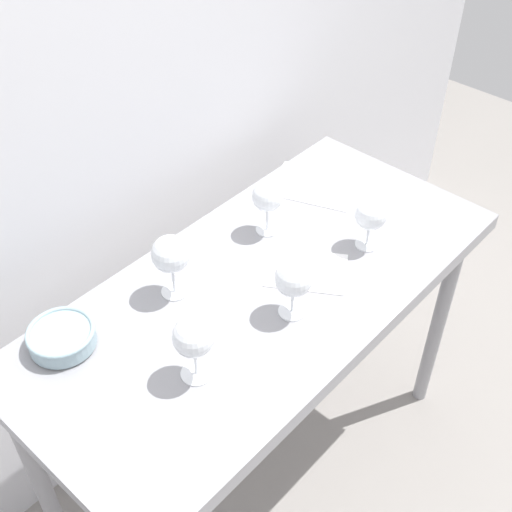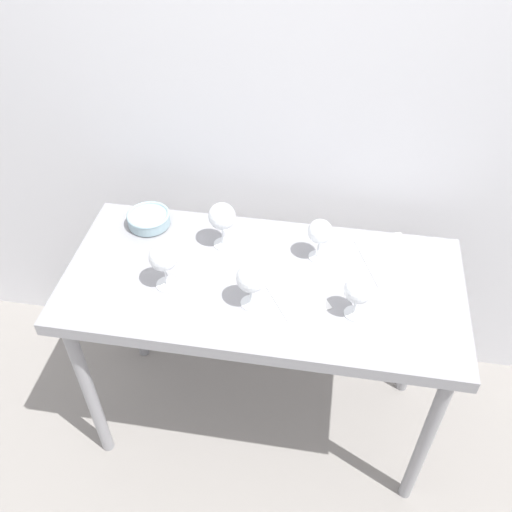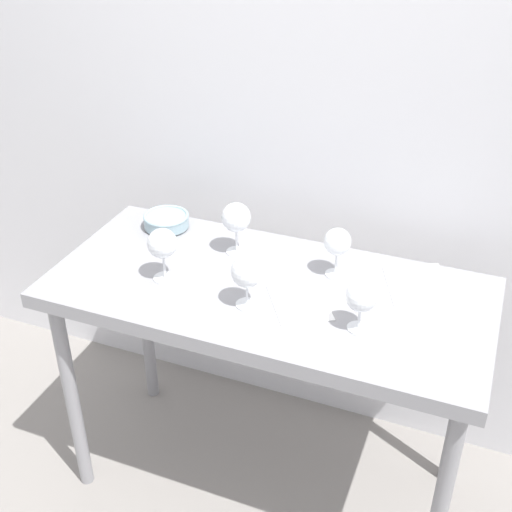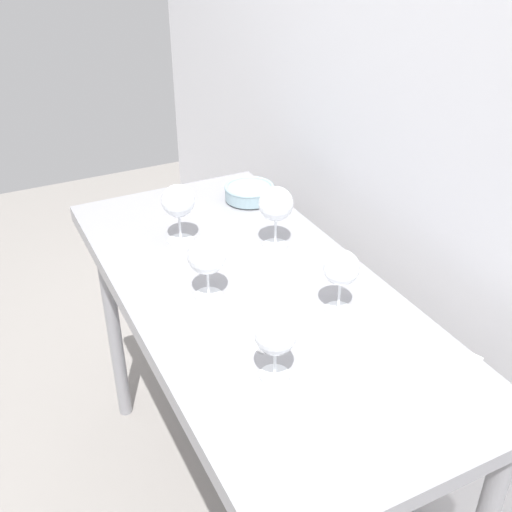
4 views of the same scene
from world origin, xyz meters
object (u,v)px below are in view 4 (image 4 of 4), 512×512
(wine_glass_near_center, at_px, (207,257))
(tasting_sheet_upper, at_px, (258,318))
(tasting_sheet_lower, at_px, (417,369))
(wine_glass_far_right, at_px, (341,269))
(wine_glass_near_right, at_px, (275,335))
(tasting_bowl, at_px, (249,192))
(wine_glass_far_left, at_px, (276,205))
(wine_glass_near_left, at_px, (178,202))

(wine_glass_near_center, distance_m, tasting_sheet_upper, 0.20)
(wine_glass_near_center, xyz_separation_m, tasting_sheet_lower, (0.46, 0.29, -0.11))
(wine_glass_near_center, distance_m, wine_glass_far_right, 0.33)
(wine_glass_far_right, relative_size, tasting_sheet_lower, 0.65)
(wine_glass_near_center, xyz_separation_m, tasting_sheet_upper, (0.14, 0.07, -0.11))
(wine_glass_near_right, relative_size, wine_glass_far_right, 0.94)
(wine_glass_near_right, relative_size, tasting_bowl, 0.95)
(tasting_sheet_upper, bearing_deg, wine_glass_far_left, 112.52)
(wine_glass_far_left, height_order, tasting_sheet_upper, wine_glass_far_left)
(wine_glass_near_left, xyz_separation_m, wine_glass_near_right, (0.64, -0.03, -0.02))
(tasting_sheet_lower, height_order, tasting_bowl, tasting_bowl)
(tasting_sheet_upper, height_order, tasting_bowl, tasting_bowl)
(wine_glass_near_left, relative_size, wine_glass_far_right, 1.07)
(tasting_sheet_upper, relative_size, tasting_sheet_lower, 0.83)
(wine_glass_near_left, height_order, wine_glass_far_right, wine_glass_near_left)
(wine_glass_near_left, distance_m, tasting_sheet_lower, 0.82)
(wine_glass_far_right, bearing_deg, wine_glass_near_right, -61.00)
(wine_glass_near_center, height_order, wine_glass_far_right, same)
(tasting_sheet_upper, bearing_deg, tasting_bowl, 123.04)
(wine_glass_far_left, bearing_deg, wine_glass_near_right, -28.34)
(wine_glass_near_right, height_order, tasting_bowl, wine_glass_near_right)
(wine_glass_far_left, xyz_separation_m, wine_glass_near_right, (0.49, -0.27, -0.02))
(wine_glass_near_center, bearing_deg, tasting_bowl, 143.24)
(wine_glass_near_left, xyz_separation_m, wine_glass_far_right, (0.50, 0.22, -0.01))
(wine_glass_far_right, distance_m, tasting_sheet_lower, 0.29)
(wine_glass_far_right, xyz_separation_m, tasting_bowl, (-0.66, 0.08, -0.09))
(wine_glass_far_right, distance_m, tasting_sheet_upper, 0.23)
(wine_glass_near_center, bearing_deg, wine_glass_far_right, 52.50)
(wine_glass_near_center, distance_m, wine_glass_near_right, 0.34)
(wine_glass_far_left, distance_m, tasting_bowl, 0.33)
(tasting_bowl, bearing_deg, tasting_sheet_lower, -2.92)
(tasting_bowl, bearing_deg, tasting_sheet_upper, -24.39)
(wine_glass_far_right, bearing_deg, tasting_sheet_upper, -106.31)
(tasting_bowl, bearing_deg, wine_glass_near_center, -36.76)
(wine_glass_far_left, height_order, wine_glass_near_right, wine_glass_far_left)
(wine_glass_near_left, xyz_separation_m, tasting_sheet_lower, (0.76, 0.26, -0.12))
(wine_glass_far_left, relative_size, tasting_bowl, 1.11)
(tasting_sheet_upper, bearing_deg, wine_glass_far_right, 41.12)
(tasting_sheet_upper, distance_m, tasting_bowl, 0.66)
(wine_glass_near_center, height_order, tasting_sheet_lower, wine_glass_near_center)
(wine_glass_near_right, bearing_deg, tasting_sheet_lower, 67.01)
(wine_glass_near_left, height_order, wine_glass_far_left, wine_glass_far_left)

